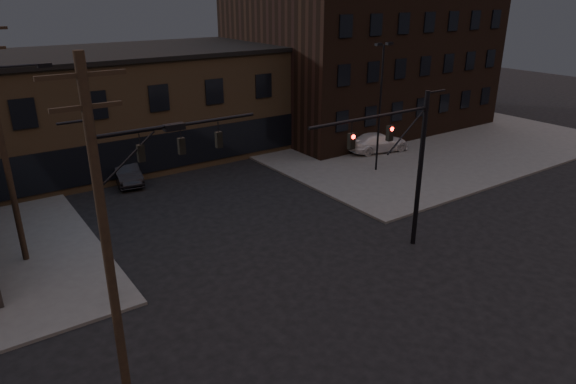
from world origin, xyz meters
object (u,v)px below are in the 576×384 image
object	(u,v)px
traffic_signal_far	(133,186)
traffic_signal_near	(405,157)
parked_car_lot_a	(349,137)
parked_car_lot_b	(378,142)
car_crossing	(126,172)

from	to	relation	value
traffic_signal_far	traffic_signal_near	bearing A→B (deg)	-16.17
traffic_signal_near	traffic_signal_far	world-z (taller)	same
traffic_signal_far	parked_car_lot_a	distance (m)	25.28
parked_car_lot_a	parked_car_lot_b	xyz separation A→B (m)	(1.07, -2.37, -0.06)
parked_car_lot_a	traffic_signal_near	bearing A→B (deg)	149.40
parked_car_lot_a	car_crossing	bearing A→B (deg)	84.68
traffic_signal_near	car_crossing	size ratio (longest dim) A/B	1.77
traffic_signal_near	parked_car_lot_a	size ratio (longest dim) A/B	1.68
parked_car_lot_b	car_crossing	distance (m)	19.74
traffic_signal_near	parked_car_lot_a	bearing A→B (deg)	56.78
parked_car_lot_a	traffic_signal_far	bearing A→B (deg)	120.60
traffic_signal_far	car_crossing	size ratio (longest dim) A/B	1.77
traffic_signal_far	parked_car_lot_b	bearing A→B (deg)	22.00
traffic_signal_far	parked_car_lot_b	world-z (taller)	traffic_signal_far
traffic_signal_near	parked_car_lot_b	xyz separation A→B (m)	(11.03, 12.84, -4.03)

